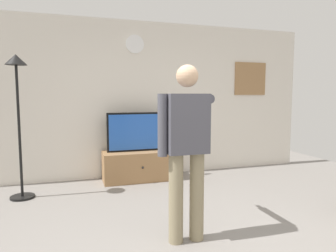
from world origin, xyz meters
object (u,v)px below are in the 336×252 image
(framed_picture, at_px, (250,79))
(floor_lamp, at_px, (18,97))
(person_standing_nearer_lamp, at_px, (186,143))
(tv_stand, at_px, (140,166))
(television, at_px, (139,132))
(wall_clock, at_px, (135,44))

(framed_picture, height_order, floor_lamp, framed_picture)
(person_standing_nearer_lamp, bearing_deg, tv_stand, 89.58)
(tv_stand, height_order, television, television)
(television, distance_m, person_standing_nearer_lamp, 2.29)
(tv_stand, bearing_deg, wall_clock, 90.00)
(framed_picture, relative_size, person_standing_nearer_lamp, 0.39)
(television, bearing_deg, person_standing_nearer_lamp, -90.42)
(tv_stand, distance_m, person_standing_nearer_lamp, 2.35)
(tv_stand, distance_m, television, 0.57)
(television, distance_m, wall_clock, 1.50)
(tv_stand, xyz_separation_m, framed_picture, (2.28, 0.30, 1.50))
(television, xyz_separation_m, person_standing_nearer_lamp, (-0.02, -2.29, 0.15))
(framed_picture, bearing_deg, person_standing_nearer_lamp, -132.16)
(person_standing_nearer_lamp, bearing_deg, wall_clock, 89.62)
(tv_stand, height_order, floor_lamp, floor_lamp)
(framed_picture, xyz_separation_m, floor_lamp, (-4.03, -0.70, -0.34))
(framed_picture, relative_size, floor_lamp, 0.34)
(floor_lamp, bearing_deg, framed_picture, 9.83)
(tv_stand, xyz_separation_m, television, (0.00, 0.05, 0.57))
(wall_clock, bearing_deg, framed_picture, 0.13)
(wall_clock, height_order, floor_lamp, wall_clock)
(tv_stand, height_order, person_standing_nearer_lamp, person_standing_nearer_lamp)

